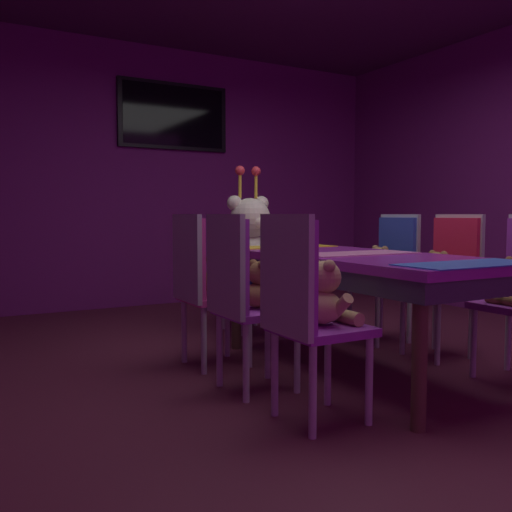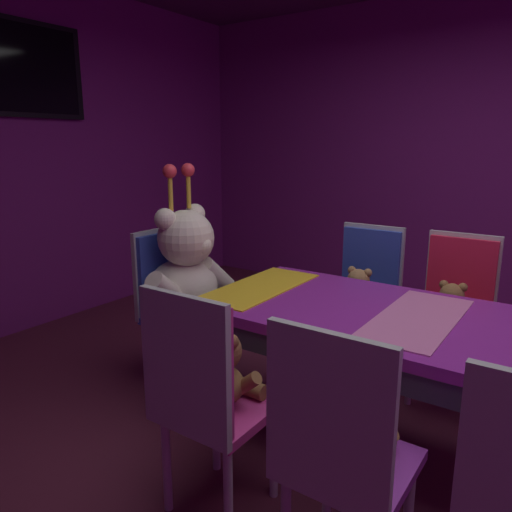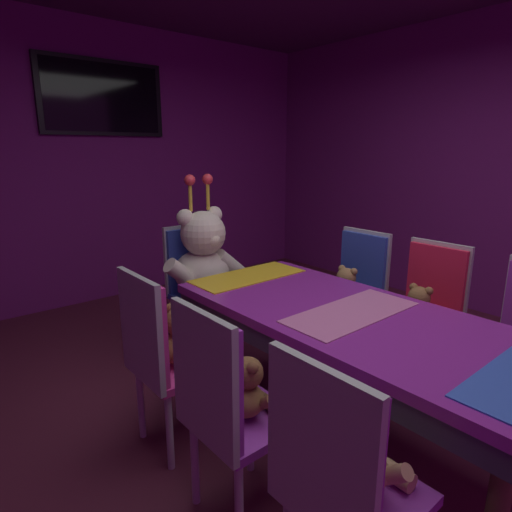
{
  "view_description": "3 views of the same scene",
  "coord_description": "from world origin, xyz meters",
  "px_view_note": "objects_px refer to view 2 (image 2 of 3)",
  "views": [
    {
      "loc": [
        -2.24,
        -2.7,
        0.98
      ],
      "look_at": [
        -0.25,
        0.85,
        0.68
      ],
      "focal_mm": 39.22,
      "sensor_mm": 36.0,
      "label": 1
    },
    {
      "loc": [
        -2.1,
        -0.57,
        1.51
      ],
      "look_at": [
        -0.01,
        0.87,
        0.91
      ],
      "focal_mm": 34.25,
      "sensor_mm": 36.0,
      "label": 2
    },
    {
      "loc": [
        -1.72,
        -1.27,
        1.57
      ],
      "look_at": [
        -0.1,
        0.65,
        0.93
      ],
      "focal_mm": 30.09,
      "sensor_mm": 36.0,
      "label": 3
    }
  ],
  "objects_px": {
    "chair_left_1": "(337,441)",
    "teddy_left_2": "(223,372)",
    "chair_right_1": "(457,300)",
    "throne_chair": "(169,291)",
    "chair_right_2": "(366,286)",
    "teddy_right_2": "(357,293)",
    "king_teddy_bear": "(188,270)",
    "wall_tv": "(8,66)",
    "banquet_table": "(416,337)",
    "chair_left_2": "(200,387)",
    "teddy_right_1": "(450,309)",
    "teddy_left_1": "(355,426)"
  },
  "relations": [
    {
      "from": "chair_left_1",
      "to": "teddy_left_2",
      "type": "xyz_separation_m",
      "value": [
        0.17,
        0.58,
        -0.0
      ]
    },
    {
      "from": "chair_right_1",
      "to": "throne_chair",
      "type": "xyz_separation_m",
      "value": [
        -0.84,
        1.53,
        0.0
      ]
    },
    {
      "from": "chair_right_2",
      "to": "teddy_right_2",
      "type": "relative_size",
      "value": 3.26
    },
    {
      "from": "chair_right_2",
      "to": "throne_chair",
      "type": "relative_size",
      "value": 1.0
    },
    {
      "from": "teddy_right_2",
      "to": "king_teddy_bear",
      "type": "bearing_deg",
      "value": -50.27
    },
    {
      "from": "chair_left_1",
      "to": "chair_right_1",
      "type": "bearing_deg",
      "value": 0.92
    },
    {
      "from": "wall_tv",
      "to": "throne_chair",
      "type": "bearing_deg",
      "value": -90.0
    },
    {
      "from": "teddy_left_2",
      "to": "teddy_right_2",
      "type": "bearing_deg",
      "value": -0.17
    },
    {
      "from": "chair_left_1",
      "to": "wall_tv",
      "type": "relative_size",
      "value": 0.8
    },
    {
      "from": "teddy_left_2",
      "to": "wall_tv",
      "type": "bearing_deg",
      "value": 75.04
    },
    {
      "from": "chair_right_1",
      "to": "throne_chair",
      "type": "bearing_deg",
      "value": -61.23
    },
    {
      "from": "chair_left_1",
      "to": "chair_right_1",
      "type": "xyz_separation_m",
      "value": [
        1.68,
        0.03,
        0.0
      ]
    },
    {
      "from": "banquet_table",
      "to": "king_teddy_bear",
      "type": "distance_m",
      "value": 1.38
    },
    {
      "from": "chair_left_2",
      "to": "chair_right_1",
      "type": "relative_size",
      "value": 1.0
    },
    {
      "from": "chair_left_2",
      "to": "teddy_right_2",
      "type": "distance_m",
      "value": 1.5
    },
    {
      "from": "chair_right_1",
      "to": "teddy_right_1",
      "type": "height_order",
      "value": "chair_right_1"
    },
    {
      "from": "teddy_right_2",
      "to": "throne_chair",
      "type": "xyz_separation_m",
      "value": [
        -0.67,
        0.98,
        0.02
      ]
    },
    {
      "from": "king_teddy_bear",
      "to": "chair_right_1",
      "type": "bearing_deg",
      "value": 31.72
    },
    {
      "from": "teddy_left_2",
      "to": "wall_tv",
      "type": "height_order",
      "value": "wall_tv"
    },
    {
      "from": "banquet_table",
      "to": "teddy_right_2",
      "type": "height_order",
      "value": "same"
    },
    {
      "from": "throne_chair",
      "to": "teddy_right_1",
      "type": "bearing_deg",
      "value": 24.48
    },
    {
      "from": "wall_tv",
      "to": "chair_right_2",
      "type": "bearing_deg",
      "value": -72.23
    },
    {
      "from": "teddy_right_2",
      "to": "throne_chair",
      "type": "height_order",
      "value": "throne_chair"
    },
    {
      "from": "chair_left_1",
      "to": "banquet_table",
      "type": "bearing_deg",
      "value": 0.94
    },
    {
      "from": "banquet_table",
      "to": "chair_left_2",
      "type": "height_order",
      "value": "chair_left_2"
    },
    {
      "from": "chair_right_1",
      "to": "chair_right_2",
      "type": "height_order",
      "value": "same"
    },
    {
      "from": "throne_chair",
      "to": "chair_right_2",
      "type": "bearing_deg",
      "value": 39.78
    },
    {
      "from": "chair_left_2",
      "to": "chair_right_1",
      "type": "xyz_separation_m",
      "value": [
        1.66,
        -0.56,
        0.0
      ]
    },
    {
      "from": "chair_right_2",
      "to": "king_teddy_bear",
      "type": "height_order",
      "value": "king_teddy_bear"
    },
    {
      "from": "chair_left_2",
      "to": "wall_tv",
      "type": "height_order",
      "value": "wall_tv"
    },
    {
      "from": "teddy_left_1",
      "to": "king_teddy_bear",
      "type": "relative_size",
      "value": 0.31
    },
    {
      "from": "king_teddy_bear",
      "to": "chair_left_1",
      "type": "bearing_deg",
      "value": -31.34
    },
    {
      "from": "teddy_left_2",
      "to": "king_teddy_bear",
      "type": "relative_size",
      "value": 0.37
    },
    {
      "from": "teddy_left_2",
      "to": "chair_right_2",
      "type": "bearing_deg",
      "value": -0.15
    },
    {
      "from": "chair_left_1",
      "to": "chair_right_2",
      "type": "distance_m",
      "value": 1.76
    },
    {
      "from": "teddy_right_1",
      "to": "wall_tv",
      "type": "bearing_deg",
      "value": -77.3
    },
    {
      "from": "chair_right_1",
      "to": "teddy_right_1",
      "type": "relative_size",
      "value": 3.35
    },
    {
      "from": "teddy_right_1",
      "to": "chair_right_2",
      "type": "distance_m",
      "value": 0.57
    },
    {
      "from": "teddy_left_1",
      "to": "king_teddy_bear",
      "type": "distance_m",
      "value": 1.56
    },
    {
      "from": "chair_left_2",
      "to": "chair_right_1",
      "type": "bearing_deg",
      "value": -18.48
    },
    {
      "from": "chair_left_1",
      "to": "chair_right_1",
      "type": "relative_size",
      "value": 1.0
    },
    {
      "from": "chair_right_2",
      "to": "teddy_right_2",
      "type": "xyz_separation_m",
      "value": [
        -0.14,
        0.0,
        -0.02
      ]
    },
    {
      "from": "chair_left_2",
      "to": "chair_right_1",
      "type": "height_order",
      "value": "same"
    },
    {
      "from": "banquet_table",
      "to": "teddy_right_1",
      "type": "relative_size",
      "value": 6.87
    },
    {
      "from": "chair_right_1",
      "to": "teddy_left_1",
      "type": "bearing_deg",
      "value": 1.01
    },
    {
      "from": "king_teddy_bear",
      "to": "teddy_left_1",
      "type": "bearing_deg",
      "value": -26.84
    },
    {
      "from": "banquet_table",
      "to": "chair_right_2",
      "type": "xyz_separation_m",
      "value": [
        0.81,
        0.57,
        -0.05
      ]
    },
    {
      "from": "teddy_right_2",
      "to": "chair_left_2",
      "type": "bearing_deg",
      "value": -0.15
    },
    {
      "from": "chair_right_2",
      "to": "throne_chair",
      "type": "height_order",
      "value": "same"
    },
    {
      "from": "banquet_table",
      "to": "chair_right_1",
      "type": "distance_m",
      "value": 0.84
    }
  ]
}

